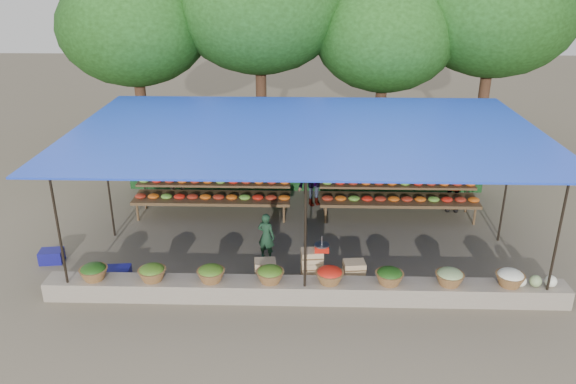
{
  "coord_description": "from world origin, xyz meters",
  "views": [
    {
      "loc": [
        -0.06,
        -12.56,
        6.41
      ],
      "look_at": [
        -0.42,
        0.2,
        1.15
      ],
      "focal_mm": 35.0,
      "sensor_mm": 36.0,
      "label": 1
    }
  ],
  "objects_px": {
    "crate_counter": "(311,269)",
    "vendor_seated": "(266,236)",
    "weighing_scale": "(322,247)",
    "blue_crate_back": "(52,256)",
    "blue_crate_front": "(117,275)"
  },
  "relations": [
    {
      "from": "crate_counter",
      "to": "vendor_seated",
      "type": "height_order",
      "value": "vendor_seated"
    },
    {
      "from": "weighing_scale",
      "to": "blue_crate_back",
      "type": "height_order",
      "value": "weighing_scale"
    },
    {
      "from": "blue_crate_front",
      "to": "blue_crate_back",
      "type": "relative_size",
      "value": 1.11
    },
    {
      "from": "crate_counter",
      "to": "vendor_seated",
      "type": "distance_m",
      "value": 1.46
    },
    {
      "from": "crate_counter",
      "to": "weighing_scale",
      "type": "distance_m",
      "value": 0.59
    },
    {
      "from": "crate_counter",
      "to": "blue_crate_back",
      "type": "xyz_separation_m",
      "value": [
        -5.93,
        0.7,
        -0.16
      ]
    },
    {
      "from": "blue_crate_front",
      "to": "blue_crate_back",
      "type": "height_order",
      "value": "blue_crate_front"
    },
    {
      "from": "weighing_scale",
      "to": "blue_crate_back",
      "type": "xyz_separation_m",
      "value": [
        -6.16,
        0.7,
        -0.7
      ]
    },
    {
      "from": "vendor_seated",
      "to": "blue_crate_front",
      "type": "relative_size",
      "value": 2.02
    },
    {
      "from": "blue_crate_back",
      "to": "weighing_scale",
      "type": "bearing_deg",
      "value": -13.75
    },
    {
      "from": "weighing_scale",
      "to": "crate_counter",
      "type": "bearing_deg",
      "value": 180.0
    },
    {
      "from": "vendor_seated",
      "to": "blue_crate_back",
      "type": "height_order",
      "value": "vendor_seated"
    },
    {
      "from": "vendor_seated",
      "to": "blue_crate_front",
      "type": "height_order",
      "value": "vendor_seated"
    },
    {
      "from": "crate_counter",
      "to": "weighing_scale",
      "type": "bearing_deg",
      "value": 0.0
    },
    {
      "from": "crate_counter",
      "to": "weighing_scale",
      "type": "relative_size",
      "value": 7.05
    }
  ]
}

